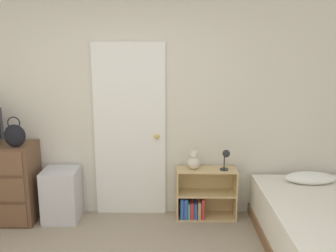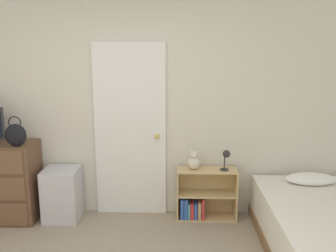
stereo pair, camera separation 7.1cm
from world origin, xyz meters
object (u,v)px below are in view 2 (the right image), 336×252
at_px(handbag, 16,135).
at_px(bed, 335,236).
at_px(storage_bin, 62,194).
at_px(desk_lamp, 226,156).
at_px(teddy_bear, 194,161).
at_px(bookshelf, 201,198).

relative_size(handbag, bed, 0.17).
relative_size(storage_bin, bed, 0.30).
bearing_deg(desk_lamp, teddy_bear, 174.19).
bearing_deg(storage_bin, bed, -15.87).
relative_size(teddy_bear, desk_lamp, 0.92).
relative_size(storage_bin, desk_lamp, 2.52).
distance_m(storage_bin, desk_lamp, 1.92).
height_order(storage_bin, bookshelf, storage_bin).
relative_size(bookshelf, teddy_bear, 3.13).
distance_m(handbag, teddy_bear, 1.96).
bearing_deg(storage_bin, desk_lamp, 0.81).
xyz_separation_m(storage_bin, teddy_bear, (1.51, 0.06, 0.39)).
xyz_separation_m(storage_bin, bookshelf, (1.60, 0.07, -0.06)).
bearing_deg(bed, desk_lamp, 138.32).
bearing_deg(handbag, teddy_bear, 6.41).
bearing_deg(handbag, bookshelf, 6.28).
bearing_deg(desk_lamp, storage_bin, -179.19).
xyz_separation_m(handbag, bookshelf, (2.01, 0.22, -0.80)).
xyz_separation_m(teddy_bear, bed, (1.27, -0.85, -0.44)).
bearing_deg(bed, teddy_bear, 146.20).
bearing_deg(desk_lamp, bed, -41.68).
bearing_deg(storage_bin, bookshelf, 2.45).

